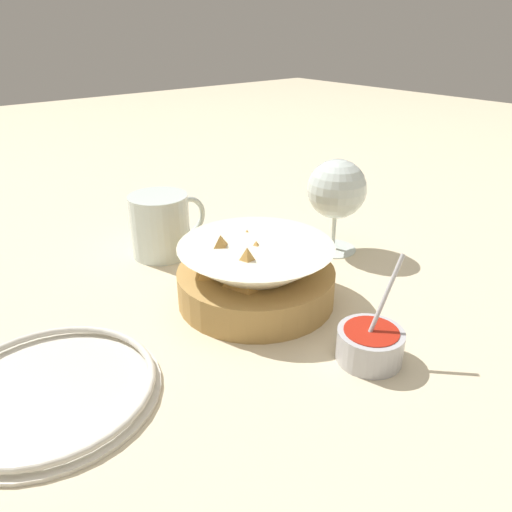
{
  "coord_description": "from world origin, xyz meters",
  "views": [
    {
      "loc": [
        -0.37,
        -0.45,
        0.35
      ],
      "look_at": [
        0.01,
        0.01,
        0.07
      ],
      "focal_mm": 35.0,
      "sensor_mm": 36.0,
      "label": 1
    }
  ],
  "objects": [
    {
      "name": "ground_plane",
      "position": [
        0.0,
        0.0,
        0.0
      ],
      "size": [
        4.0,
        4.0,
        0.0
      ],
      "primitive_type": "plane",
      "color": "beige"
    },
    {
      "name": "food_basket",
      "position": [
        0.01,
        0.01,
        0.04
      ],
      "size": [
        0.21,
        0.21,
        0.1
      ],
      "color": "#B2894C",
      "rests_on": "ground_plane"
    },
    {
      "name": "sauce_cup",
      "position": [
        0.02,
        -0.17,
        0.02
      ],
      "size": [
        0.08,
        0.07,
        0.12
      ],
      "color": "#B7B7BC",
      "rests_on": "ground_plane"
    },
    {
      "name": "wine_glass",
      "position": [
        0.21,
        0.06,
        0.1
      ],
      "size": [
        0.09,
        0.09,
        0.15
      ],
      "color": "silver",
      "rests_on": "ground_plane"
    },
    {
      "name": "beer_mug",
      "position": [
        -0.01,
        0.22,
        0.05
      ],
      "size": [
        0.13,
        0.09,
        0.1
      ],
      "color": "silver",
      "rests_on": "ground_plane"
    },
    {
      "name": "side_plate",
      "position": [
        -0.27,
        -0.01,
        0.01
      ],
      "size": [
        0.22,
        0.22,
        0.01
      ],
      "color": "silver",
      "rests_on": "ground_plane"
    }
  ]
}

